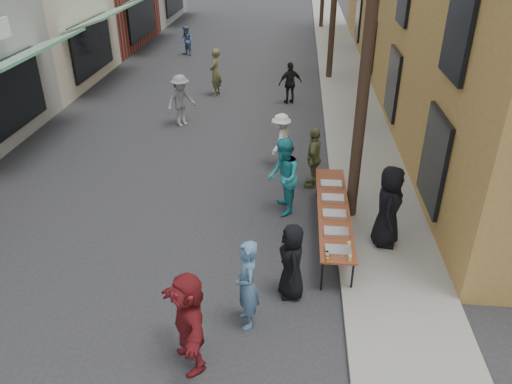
% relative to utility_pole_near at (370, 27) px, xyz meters
% --- Properties ---
extents(ground, '(120.00, 120.00, 0.00)m').
position_rel_utility_pole_near_xyz_m(ground, '(-4.30, -3.00, -4.50)').
color(ground, '#28282B').
rests_on(ground, ground).
extents(sidewalk, '(2.20, 60.00, 0.10)m').
position_rel_utility_pole_near_xyz_m(sidewalk, '(0.70, 12.00, -4.45)').
color(sidewalk, gray).
rests_on(sidewalk, ground).
extents(utility_pole_near, '(0.26, 0.26, 9.00)m').
position_rel_utility_pole_near_xyz_m(utility_pole_near, '(0.00, 0.00, 0.00)').
color(utility_pole_near, '#2D2116').
rests_on(utility_pole_near, ground).
extents(serving_table, '(0.70, 4.00, 0.75)m').
position_rel_utility_pole_near_xyz_m(serving_table, '(-0.50, -0.92, -3.79)').
color(serving_table, brown).
rests_on(serving_table, ground).
extents(catering_tray_sausage, '(0.50, 0.33, 0.08)m').
position_rel_utility_pole_near_xyz_m(catering_tray_sausage, '(-0.50, -2.57, -3.71)').
color(catering_tray_sausage, maroon).
rests_on(catering_tray_sausage, serving_table).
extents(catering_tray_foil_b, '(0.50, 0.33, 0.08)m').
position_rel_utility_pole_near_xyz_m(catering_tray_foil_b, '(-0.50, -1.92, -3.71)').
color(catering_tray_foil_b, '#B2B2B7').
rests_on(catering_tray_foil_b, serving_table).
extents(catering_tray_buns, '(0.50, 0.33, 0.08)m').
position_rel_utility_pole_near_xyz_m(catering_tray_buns, '(-0.50, -1.22, -3.71)').
color(catering_tray_buns, tan).
rests_on(catering_tray_buns, serving_table).
extents(catering_tray_foil_d, '(0.50, 0.33, 0.08)m').
position_rel_utility_pole_near_xyz_m(catering_tray_foil_d, '(-0.50, -0.52, -3.71)').
color(catering_tray_foil_d, '#B2B2B7').
rests_on(catering_tray_foil_d, serving_table).
extents(catering_tray_buns_end, '(0.50, 0.33, 0.08)m').
position_rel_utility_pole_near_xyz_m(catering_tray_buns_end, '(-0.50, 0.18, -3.71)').
color(catering_tray_buns_end, tan).
rests_on(catering_tray_buns_end, serving_table).
extents(condiment_jar_a, '(0.07, 0.07, 0.08)m').
position_rel_utility_pole_near_xyz_m(condiment_jar_a, '(-0.72, -2.87, -3.71)').
color(condiment_jar_a, '#A57F26').
rests_on(condiment_jar_a, serving_table).
extents(condiment_jar_b, '(0.07, 0.07, 0.08)m').
position_rel_utility_pole_near_xyz_m(condiment_jar_b, '(-0.72, -2.77, -3.71)').
color(condiment_jar_b, '#A57F26').
rests_on(condiment_jar_b, serving_table).
extents(condiment_jar_c, '(0.07, 0.07, 0.08)m').
position_rel_utility_pole_near_xyz_m(condiment_jar_c, '(-0.72, -2.67, -3.71)').
color(condiment_jar_c, '#A57F26').
rests_on(condiment_jar_c, serving_table).
extents(cup_stack, '(0.08, 0.08, 0.12)m').
position_rel_utility_pole_near_xyz_m(cup_stack, '(-0.30, -2.82, -3.69)').
color(cup_stack, tan).
rests_on(cup_stack, serving_table).
extents(guest_front_a, '(0.64, 0.84, 1.56)m').
position_rel_utility_pole_near_xyz_m(guest_front_a, '(-1.38, -2.97, -3.72)').
color(guest_front_a, black).
rests_on(guest_front_a, ground).
extents(guest_front_b, '(0.58, 0.72, 1.73)m').
position_rel_utility_pole_near_xyz_m(guest_front_b, '(-2.14, -3.82, -3.64)').
color(guest_front_b, '#4E7397').
rests_on(guest_front_b, ground).
extents(guest_front_c, '(0.84, 1.02, 1.93)m').
position_rel_utility_pole_near_xyz_m(guest_front_c, '(-1.66, 0.12, -3.53)').
color(guest_front_c, teal).
rests_on(guest_front_c, ground).
extents(guest_front_d, '(0.89, 1.16, 1.58)m').
position_rel_utility_pole_near_xyz_m(guest_front_d, '(-1.82, 2.80, -3.71)').
color(guest_front_d, silver).
rests_on(guest_front_d, ground).
extents(guest_front_e, '(0.60, 1.05, 1.68)m').
position_rel_utility_pole_near_xyz_m(guest_front_e, '(-0.90, 1.55, -3.66)').
color(guest_front_e, olive).
rests_on(guest_front_e, ground).
extents(guest_queue_back, '(1.21, 1.70, 1.77)m').
position_rel_utility_pole_near_xyz_m(guest_queue_back, '(-2.96, -4.80, -3.61)').
color(guest_queue_back, maroon).
rests_on(guest_queue_back, ground).
extents(server, '(0.78, 1.01, 1.85)m').
position_rel_utility_pole_near_xyz_m(server, '(0.63, -1.19, -3.47)').
color(server, black).
rests_on(server, sidewalk).
extents(passerby_left, '(1.26, 1.30, 1.79)m').
position_rel_utility_pole_near_xyz_m(passerby_left, '(-5.39, 5.76, -3.61)').
color(passerby_left, gray).
rests_on(passerby_left, ground).
extents(passerby_mid, '(1.02, 0.73, 1.61)m').
position_rel_utility_pole_near_xyz_m(passerby_mid, '(-1.68, 8.45, -3.69)').
color(passerby_mid, black).
rests_on(passerby_mid, ground).
extents(passerby_right, '(0.54, 0.75, 1.89)m').
position_rel_utility_pole_near_xyz_m(passerby_right, '(-4.73, 9.23, -3.56)').
color(passerby_right, brown).
rests_on(passerby_right, ground).
extents(passerby_far, '(0.93, 0.91, 1.51)m').
position_rel_utility_pole_near_xyz_m(passerby_far, '(-7.30, 15.83, -3.75)').
color(passerby_far, '#4D6996').
rests_on(passerby_far, ground).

